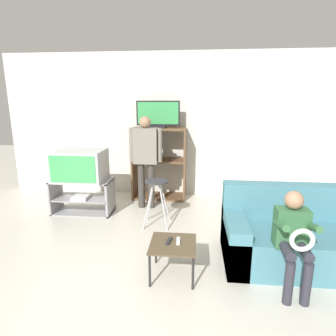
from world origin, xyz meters
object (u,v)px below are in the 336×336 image
(television_main, at_px, (80,165))
(television_flat, at_px, (158,115))
(person_seated_child, at_px, (294,234))
(media_shelf, at_px, (159,163))
(remote_control_white, at_px, (178,241))
(folding_stool, at_px, (157,190))
(remote_control_black, at_px, (169,241))
(tv_stand, at_px, (83,196))
(couch, at_px, (296,238))
(snack_table, at_px, (173,247))
(person_standing_adult, at_px, (146,154))

(television_main, relative_size, television_flat, 1.02)
(television_main, bearing_deg, person_seated_child, -31.02)
(media_shelf, bearing_deg, television_flat, 179.56)
(remote_control_white, bearing_deg, folding_stool, 106.07)
(folding_stool, bearing_deg, remote_control_white, -71.65)
(person_seated_child, bearing_deg, remote_control_black, 174.16)
(tv_stand, relative_size, couch, 0.60)
(snack_table, height_order, remote_control_white, remote_control_white)
(tv_stand, relative_size, person_seated_child, 0.99)
(snack_table, bearing_deg, remote_control_black, 151.16)
(television_main, bearing_deg, remote_control_black, -44.35)
(folding_stool, bearing_deg, media_shelf, 95.62)
(tv_stand, bearing_deg, person_seated_child, -31.29)
(tv_stand, relative_size, folding_stool, 1.40)
(television_flat, height_order, person_seated_child, television_flat)
(remote_control_white, bearing_deg, person_seated_child, -9.11)
(folding_stool, xyz_separation_m, snack_table, (0.33, -1.18, -0.21))
(folding_stool, bearing_deg, couch, -24.95)
(remote_control_white, xyz_separation_m, person_standing_adult, (-0.65, 1.81, 0.54))
(tv_stand, bearing_deg, snack_table, -44.39)
(television_main, xyz_separation_m, folding_stool, (1.25, -0.35, -0.24))
(television_main, height_order, remote_control_white, television_main)
(tv_stand, bearing_deg, person_standing_adult, 17.31)
(snack_table, xyz_separation_m, person_standing_adult, (-0.60, 1.84, 0.59))
(television_flat, relative_size, person_seated_child, 0.80)
(television_flat, distance_m, couch, 2.92)
(tv_stand, height_order, snack_table, tv_stand)
(folding_stool, xyz_separation_m, remote_control_white, (0.38, -1.14, -0.16))
(remote_control_black, distance_m, remote_control_white, 0.09)
(television_main, bearing_deg, person_standing_adult, 17.90)
(tv_stand, bearing_deg, television_flat, 36.46)
(snack_table, distance_m, person_seated_child, 1.14)
(tv_stand, xyz_separation_m, media_shelf, (1.13, 0.82, 0.39))
(person_seated_child, bearing_deg, media_shelf, 122.44)
(media_shelf, height_order, remote_control_white, media_shelf)
(tv_stand, relative_size, television_main, 1.21)
(television_main, xyz_separation_m, remote_control_black, (1.54, -1.50, -0.40))
(couch, xyz_separation_m, person_seated_child, (-0.22, -0.50, 0.28))
(television_flat, bearing_deg, tv_stand, -143.54)
(person_seated_child, bearing_deg, television_main, 148.98)
(couch, height_order, person_standing_adult, person_standing_adult)
(television_flat, distance_m, person_standing_adult, 0.80)
(tv_stand, relative_size, media_shelf, 0.73)
(snack_table, relative_size, person_seated_child, 0.49)
(remote_control_black, bearing_deg, folding_stool, 114.75)
(folding_stool, relative_size, person_standing_adult, 0.44)
(television_main, bearing_deg, media_shelf, 36.42)
(television_main, xyz_separation_m, person_seated_child, (2.69, -1.62, -0.21))
(tv_stand, distance_m, television_main, 0.51)
(remote_control_black, height_order, couch, couch)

